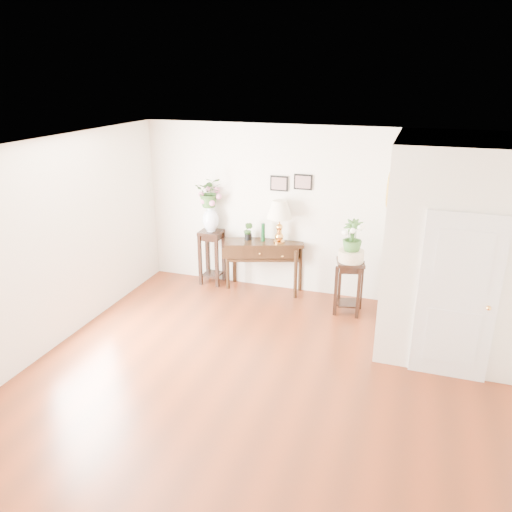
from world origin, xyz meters
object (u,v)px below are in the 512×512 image
at_px(plant_stand_a, 212,257).
at_px(console_table, 264,266).
at_px(plant_stand_b, 349,287).
at_px(table_lamp, 279,223).

bearing_deg(plant_stand_a, console_table, 0.00).
bearing_deg(plant_stand_b, console_table, 164.74).
relative_size(table_lamp, plant_stand_b, 0.85).
xyz_separation_m(table_lamp, plant_stand_a, (-1.23, 0.00, -0.75)).
bearing_deg(plant_stand_b, table_lamp, 161.72).
height_order(table_lamp, plant_stand_b, table_lamp).
bearing_deg(table_lamp, console_table, 180.00).
height_order(console_table, plant_stand_b, console_table).
relative_size(console_table, plant_stand_a, 1.37).
distance_m(table_lamp, plant_stand_b, 1.55).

